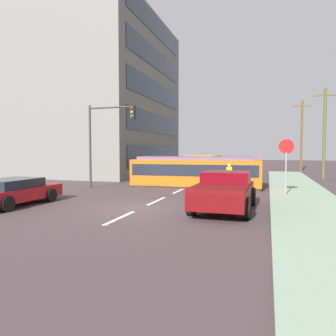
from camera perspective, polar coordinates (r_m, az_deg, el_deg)
ground_plane at (r=23.08m, az=4.60°, el=-2.89°), size 120.00×120.00×0.00m
sidewalk_curb_right at (r=18.62m, az=22.63°, el=-4.38°), size 3.20×36.00×0.14m
lane_stripe_0 at (r=11.81m, az=-8.55°, el=-8.78°), size 0.16×2.40×0.01m
lane_stripe_1 at (r=15.45m, az=-2.02°, el=-5.90°), size 0.16×2.40×0.01m
lane_stripe_2 at (r=19.23m, az=1.95°, el=-4.09°), size 0.16×2.40×0.01m
lane_stripe_3 at (r=27.11m, az=6.53°, el=-1.97°), size 0.16×2.40×0.01m
lane_stripe_4 at (r=33.00m, az=8.50°, el=-1.06°), size 0.16×2.40×0.01m
corner_building at (r=36.12m, az=-13.84°, el=11.97°), size 15.31×16.86×16.00m
streetcar_tram at (r=21.06m, az=4.99°, el=-0.61°), size 8.42×2.93×2.03m
city_bus at (r=29.16m, az=6.07°, el=0.57°), size 2.66×5.44×1.94m
pedestrian_crossing at (r=19.16m, az=10.90°, el=-1.35°), size 0.51×0.36×1.67m
pickup_truck_parked at (r=13.27m, az=10.09°, el=-4.00°), size 2.34×5.03×1.55m
parked_sedan_near at (r=15.74m, az=-25.94°, el=-3.78°), size 2.15×4.40×1.19m
stop_sign at (r=17.42m, az=20.35°, el=2.17°), size 0.76×0.07×2.88m
traffic_light_mast at (r=20.58m, az=-10.82°, el=6.72°), size 3.19×0.33×5.31m
utility_pole_mid at (r=29.86m, az=26.15°, el=5.83°), size 1.80×0.24×7.61m
utility_pole_far at (r=39.79m, az=22.75°, el=5.52°), size 1.80×0.24×8.08m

